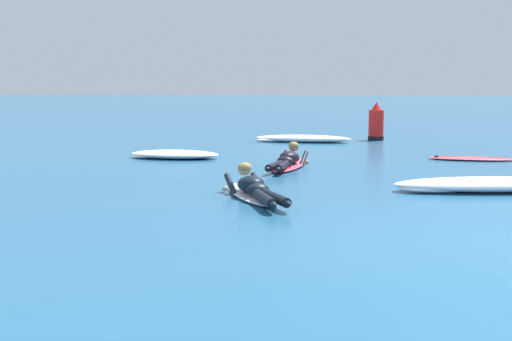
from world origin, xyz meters
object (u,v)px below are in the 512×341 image
drifting_surfboard (471,159)px  surfer_near (254,189)px  surfer_far (288,161)px  channel_marker_buoy (376,125)px

drifting_surfboard → surfer_near: bearing=-128.2°
surfer_near → drifting_surfboard: size_ratio=1.25×
surfer_near → surfer_far: bearing=85.6°
surfer_far → surfer_near: bearing=-94.4°
surfer_near → channel_marker_buoy: 10.52m
surfer_far → channel_marker_buoy: channel_marker_buoy is taller
surfer_near → channel_marker_buoy: channel_marker_buoy is taller
channel_marker_buoy → drifting_surfboard: bearing=-69.6°
surfer_near → surfer_far: (0.28, 3.60, -0.00)m
surfer_far → drifting_surfboard: 4.37m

